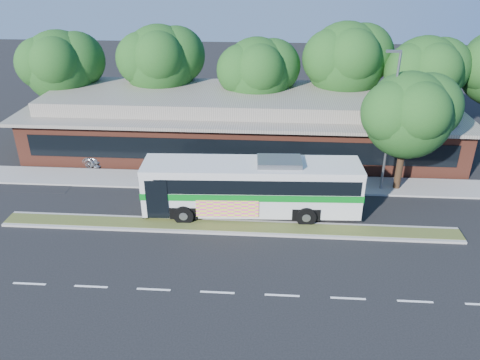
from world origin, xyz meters
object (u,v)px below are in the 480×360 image
(lamp_post, at_px, (390,119))
(transit_bus, at_px, (252,184))
(sedan, at_px, (77,151))
(sidewalk_tree, at_px, (414,113))

(lamp_post, bearing_deg, transit_bus, -156.53)
(lamp_post, xyz_separation_m, transit_bus, (-8.29, -3.60, -2.93))
(lamp_post, xyz_separation_m, sedan, (-21.73, 3.34, -4.13))
(lamp_post, relative_size, sedan, 1.71)
(sidewalk_tree, bearing_deg, sedan, 172.60)
(sidewalk_tree, bearing_deg, transit_bus, -158.11)
(lamp_post, bearing_deg, sedan, 171.25)
(transit_bus, bearing_deg, sedan, 150.18)
(lamp_post, xyz_separation_m, sidewalk_tree, (1.49, 0.33, 0.34))
(lamp_post, height_order, transit_bus, lamp_post)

